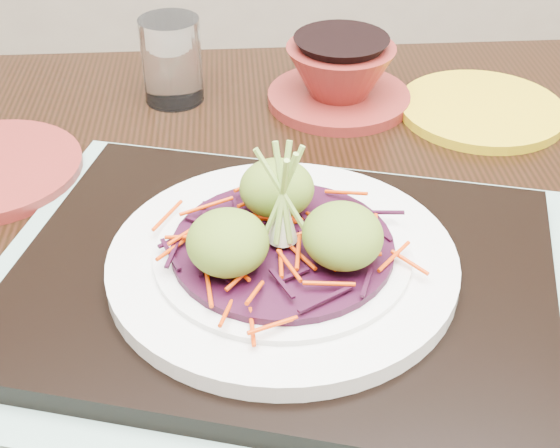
{
  "coord_description": "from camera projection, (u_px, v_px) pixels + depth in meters",
  "views": [
    {
      "loc": [
        -0.06,
        -0.42,
        1.2
      ],
      "look_at": [
        -0.01,
        0.06,
        0.84
      ],
      "focal_mm": 50.0,
      "sensor_mm": 36.0,
      "label": 1
    }
  ],
  "objects": [
    {
      "name": "water_glass",
      "position": [
        172.0,
        60.0,
        0.85
      ],
      "size": [
        0.07,
        0.07,
        0.09
      ],
      "primitive_type": "cylinder",
      "rotation": [
        0.0,
        0.0,
        -0.02
      ],
      "color": "white",
      "rests_on": "dining_table"
    },
    {
      "name": "white_plate",
      "position": [
        283.0,
        260.0,
        0.6
      ],
      "size": [
        0.27,
        0.27,
        0.02
      ],
      "color": "silver",
      "rests_on": "serving_tray"
    },
    {
      "name": "scallion_garnish",
      "position": [
        283.0,
        198.0,
        0.56
      ],
      "size": [
        0.06,
        0.06,
        0.09
      ],
      "primitive_type": null,
      "color": "#84AD45",
      "rests_on": "cabbage_bed"
    },
    {
      "name": "yellow_plate",
      "position": [
        482.0,
        109.0,
        0.85
      ],
      "size": [
        0.23,
        0.23,
        0.01
      ],
      "primitive_type": "cylinder",
      "rotation": [
        0.0,
        0.0,
        -0.36
      ],
      "color": "gold",
      "rests_on": "dining_table"
    },
    {
      "name": "placemat",
      "position": [
        282.0,
        289.0,
        0.61
      ],
      "size": [
        0.56,
        0.5,
        0.0
      ],
      "primitive_type": "cube",
      "rotation": [
        0.0,
        0.0,
        -0.31
      ],
      "color": "#87AEA1",
      "rests_on": "dining_table"
    },
    {
      "name": "terracotta_bowl_set",
      "position": [
        340.0,
        78.0,
        0.86
      ],
      "size": [
        0.17,
        0.17,
        0.07
      ],
      "rotation": [
        0.0,
        0.0,
        0.11
      ],
      "color": "maroon",
      "rests_on": "dining_table"
    },
    {
      "name": "serving_tray",
      "position": [
        282.0,
        278.0,
        0.61
      ],
      "size": [
        0.49,
        0.42,
        0.02
      ],
      "primitive_type": "cube",
      "rotation": [
        0.0,
        0.0,
        -0.31
      ],
      "color": "black",
      "rests_on": "placemat"
    },
    {
      "name": "carrot_julienne",
      "position": [
        283.0,
        238.0,
        0.58
      ],
      "size": [
        0.21,
        0.21,
        0.01
      ],
      "primitive_type": null,
      "color": "red",
      "rests_on": "cabbage_bed"
    },
    {
      "name": "dining_table",
      "position": [
        294.0,
        340.0,
        0.72
      ],
      "size": [
        1.29,
        0.88,
        0.79
      ],
      "rotation": [
        0.0,
        0.0,
        -0.03
      ],
      "color": "black",
      "rests_on": "ground"
    },
    {
      "name": "cabbage_bed",
      "position": [
        283.0,
        246.0,
        0.59
      ],
      "size": [
        0.17,
        0.17,
        0.01
      ],
      "primitive_type": "cylinder",
      "color": "black",
      "rests_on": "white_plate"
    },
    {
      "name": "guacamole_scoops",
      "position": [
        283.0,
        221.0,
        0.57
      ],
      "size": [
        0.15,
        0.13,
        0.05
      ],
      "color": "#577122",
      "rests_on": "cabbage_bed"
    }
  ]
}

